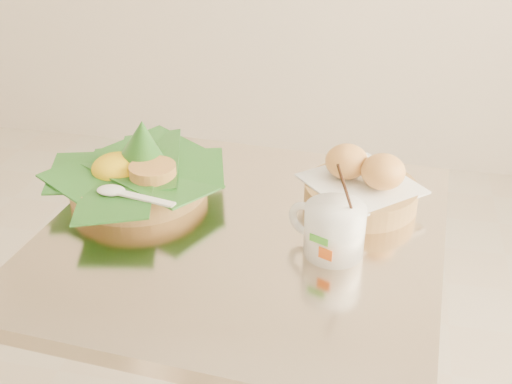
% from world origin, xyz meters
% --- Properties ---
extents(cafe_table, '(0.75, 0.75, 0.75)m').
position_xyz_m(cafe_table, '(0.18, -0.06, 0.53)').
color(cafe_table, gray).
rests_on(cafe_table, floor).
extents(rice_basket, '(0.34, 0.34, 0.17)m').
position_xyz_m(rice_basket, '(-0.06, 0.04, 0.79)').
color(rice_basket, tan).
rests_on(rice_basket, cafe_table).
extents(bread_basket, '(0.26, 0.26, 0.11)m').
position_xyz_m(bread_basket, '(0.38, 0.08, 0.79)').
color(bread_basket, tan).
rests_on(bread_basket, cafe_table).
extents(coffee_mug, '(0.14, 0.11, 0.18)m').
position_xyz_m(coffee_mug, '(0.34, -0.09, 0.80)').
color(coffee_mug, white).
rests_on(coffee_mug, cafe_table).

